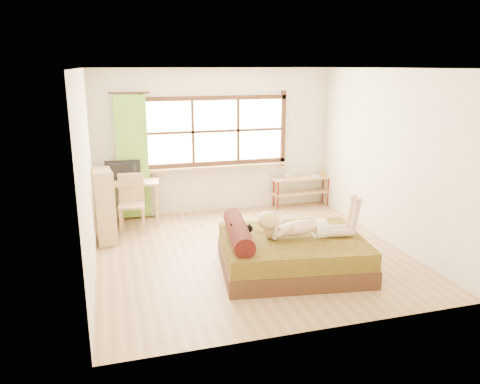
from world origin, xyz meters
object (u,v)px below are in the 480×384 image
object	(u,v)px
woman	(305,217)
chair	(132,199)
pipe_shelf	(302,185)
bookshelf	(105,206)
kitten	(240,231)
desk	(124,187)
bed	(289,252)

from	to	relation	value
woman	chair	distance (m)	3.22
pipe_shelf	bookshelf	size ratio (longest dim) A/B	1.01
kitten	bookshelf	bearing A→B (deg)	144.07
desk	pipe_shelf	size ratio (longest dim) A/B	1.07
bed	pipe_shelf	bearing A→B (deg)	71.87
desk	bookshelf	distance (m)	0.96
kitten	desk	world-z (taller)	desk
kitten	pipe_shelf	bearing A→B (deg)	60.95
bed	kitten	xyz separation A→B (m)	(-0.67, 0.09, 0.34)
pipe_shelf	woman	bearing A→B (deg)	-113.52
bed	desk	bearing A→B (deg)	135.99
desk	chair	distance (m)	0.40
bed	woman	world-z (taller)	woman
desk	bookshelf	bearing A→B (deg)	-104.64
pipe_shelf	bookshelf	distance (m)	3.93
kitten	bookshelf	distance (m)	2.42
bed	bookshelf	distance (m)	3.01
bed	pipe_shelf	distance (m)	3.13
bed	woman	xyz separation A→B (m)	(0.20, -0.06, 0.51)
woman	chair	size ratio (longest dim) A/B	1.40
bed	kitten	world-z (taller)	bed
pipe_shelf	bed	bearing A→B (deg)	-117.26
woman	bookshelf	xyz separation A→B (m)	(-2.60, 1.84, -0.17)
woman	chair	xyz separation A→B (m)	(-2.16, 2.37, -0.23)
bed	bookshelf	xyz separation A→B (m)	(-2.41, 1.78, 0.34)
bed	pipe_shelf	world-z (taller)	bed
desk	bed	bearing A→B (deg)	-46.47
kitten	bookshelf	size ratio (longest dim) A/B	0.25
bed	woman	size ratio (longest dim) A/B	1.58
kitten	chair	xyz separation A→B (m)	(-1.29, 2.22, -0.06)
kitten	bookshelf	xyz separation A→B (m)	(-1.73, 1.69, 0.00)
bed	woman	distance (m)	0.55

